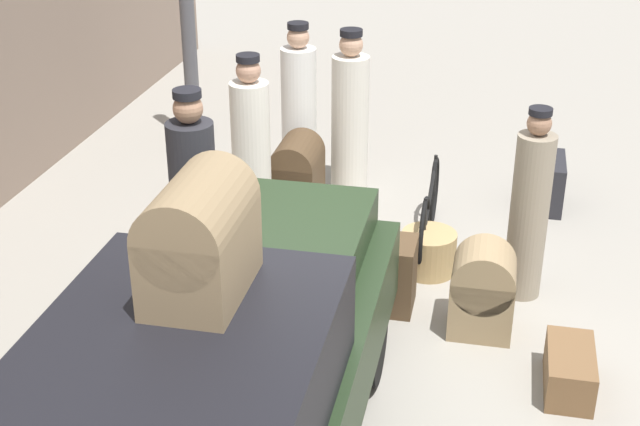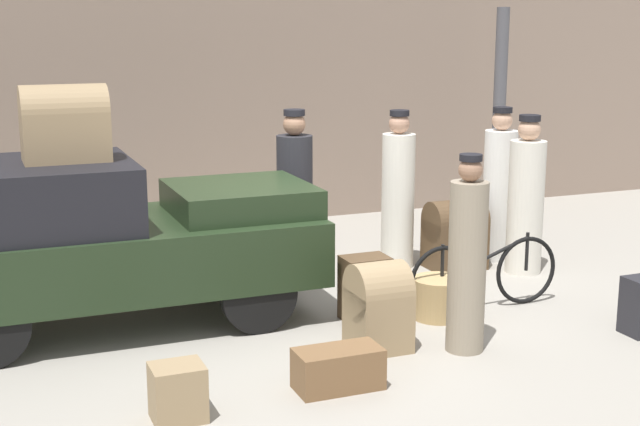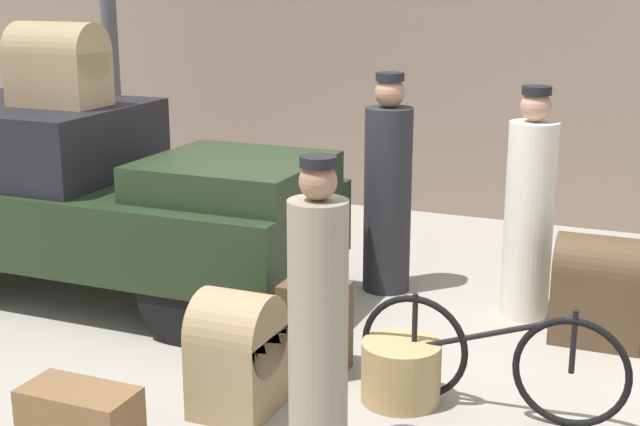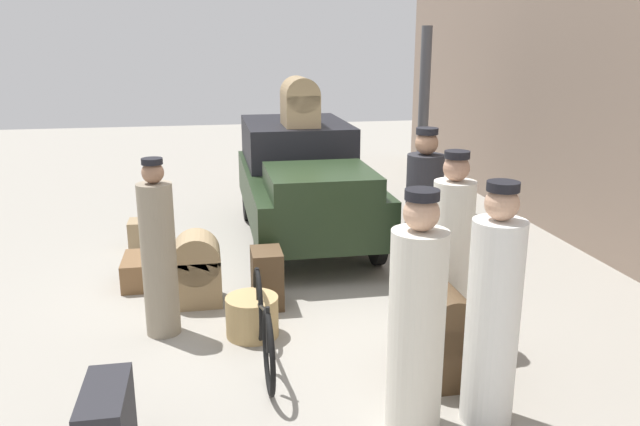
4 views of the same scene
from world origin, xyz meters
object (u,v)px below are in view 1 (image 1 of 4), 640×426
object	(u,v)px
bicycle	(429,211)
porter_standing_middle	(299,113)
porter_with_bicycle	(194,203)
suitcase_small_leather	(396,275)
porter_carrying_trunk	(350,119)
trunk_large_brown	(297,173)
conductor_in_dark_uniform	(529,212)
wicker_basket	(428,252)
porter_lifting_near_truck	(251,154)
suitcase_tan_flat	(549,183)
trunk_barrel_dark	(483,289)
trunk_on_truck_roof	(199,237)
truck	(221,374)
trunk_wicker_pale	(569,370)

from	to	relation	value
bicycle	porter_standing_middle	size ratio (longest dim) A/B	0.91
porter_with_bicycle	suitcase_small_leather	size ratio (longest dim) A/B	3.00
porter_carrying_trunk	trunk_large_brown	world-z (taller)	porter_carrying_trunk
porter_with_bicycle	conductor_in_dark_uniform	bearing A→B (deg)	-79.17
bicycle	conductor_in_dark_uniform	size ratio (longest dim) A/B	0.96
wicker_basket	porter_lifting_near_truck	bearing A→B (deg)	75.77
porter_standing_middle	suitcase_tan_flat	distance (m)	2.81
wicker_basket	trunk_barrel_dark	bearing A→B (deg)	-149.78
porter_standing_middle	trunk_barrel_dark	world-z (taller)	porter_standing_middle
porter_lifting_near_truck	trunk_on_truck_roof	world-z (taller)	trunk_on_truck_roof
truck	trunk_wicker_pale	bearing A→B (deg)	-55.27
truck	conductor_in_dark_uniform	xyz separation A→B (m)	(2.88, -1.84, -0.08)
porter_lifting_near_truck	porter_carrying_trunk	distance (m)	1.45
porter_carrying_trunk	trunk_wicker_pale	xyz separation A→B (m)	(-3.28, -2.28, -0.66)
bicycle	porter_lifting_near_truck	bearing A→B (deg)	93.03
trunk_large_brown	trunk_barrel_dark	bearing A→B (deg)	-133.94
suitcase_small_leather	trunk_barrel_dark	distance (m)	0.77
trunk_large_brown	porter_standing_middle	bearing A→B (deg)	10.92
porter_with_bicycle	suitcase_tan_flat	world-z (taller)	porter_with_bicycle
wicker_basket	bicycle	bearing A→B (deg)	5.97
porter_with_bicycle	bicycle	bearing A→B (deg)	-55.60
porter_lifting_near_truck	porter_carrying_trunk	world-z (taller)	porter_lifting_near_truck
porter_lifting_near_truck	porter_carrying_trunk	bearing A→B (deg)	-31.41
truck	porter_lifting_near_truck	distance (m)	3.66
porter_carrying_trunk	suitcase_small_leather	size ratio (longest dim) A/B	2.89
suitcase_tan_flat	suitcase_small_leather	size ratio (longest dim) A/B	1.11
truck	porter_carrying_trunk	bearing A→B (deg)	0.91
porter_with_bicycle	trunk_large_brown	size ratio (longest dim) A/B	2.32
porter_standing_middle	trunk_on_truck_roof	distance (m)	5.20
porter_with_bicycle	conductor_in_dark_uniform	size ratio (longest dim) A/B	1.08
truck	suitcase_tan_flat	distance (m)	5.28
trunk_large_brown	trunk_on_truck_roof	xyz separation A→B (m)	(-4.38, -0.52, 1.52)
trunk_large_brown	trunk_on_truck_roof	world-z (taller)	trunk_on_truck_roof
porter_standing_middle	suitcase_small_leather	xyz separation A→B (m)	(-2.41, -1.42, -0.54)
porter_lifting_near_truck	suitcase_tan_flat	xyz separation A→B (m)	(1.24, -2.93, -0.58)
bicycle	conductor_in_dark_uniform	distance (m)	1.28
truck	trunk_barrel_dark	distance (m)	2.71
truck	wicker_basket	distance (m)	3.33
bicycle	suitcase_tan_flat	bearing A→B (deg)	-45.48
porter_standing_middle	truck	bearing A→B (deg)	-172.31
bicycle	trunk_large_brown	xyz separation A→B (m)	(0.50, 1.45, 0.05)
porter_carrying_trunk	truck	bearing A→B (deg)	-179.09
bicycle	suitcase_tan_flat	size ratio (longest dim) A/B	2.41
trunk_wicker_pale	trunk_barrel_dark	world-z (taller)	trunk_barrel_dark
trunk_wicker_pale	trunk_barrel_dark	xyz separation A→B (m)	(0.68, 0.69, 0.23)
porter_standing_middle	trunk_on_truck_roof	size ratio (longest dim) A/B	2.45
wicker_basket	porter_with_bicycle	world-z (taller)	porter_with_bicycle
porter_carrying_trunk	porter_with_bicycle	bearing A→B (deg)	159.56
suitcase_small_leather	porter_standing_middle	bearing A→B (deg)	30.49
trunk_barrel_dark	trunk_on_truck_roof	bearing A→B (deg)	148.05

